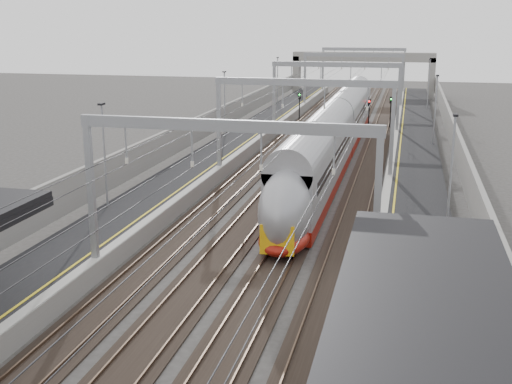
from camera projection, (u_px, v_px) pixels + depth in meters
The scene contains 11 objects.
platform_left at pixel (210, 163), 51.59m from camera, with size 4.00×120.00×1.00m, color black.
platform_right at pixel (414, 173), 48.01m from camera, with size 4.00×120.00×1.00m, color black.
tracks at pixel (308, 174), 49.92m from camera, with size 11.40×140.00×0.20m.
overhead_line at pixel (322, 87), 54.57m from camera, with size 13.00×140.00×6.60m.
overbridge at pixel (363, 63), 100.28m from camera, with size 22.00×2.20×6.90m.
wall_left at pixel (172, 148), 52.02m from camera, with size 0.30×120.00×3.20m, color gray.
wall_right at pixel (460, 161), 47.02m from camera, with size 0.30×120.00×3.20m, color gray.
train at pixel (333, 141), 52.10m from camera, with size 2.69×49.01×4.25m.
signal_green at pixel (299, 102), 75.31m from camera, with size 0.32×0.32×3.48m.
signal_red_near at pixel (369, 109), 68.87m from camera, with size 0.32×0.32×3.48m.
signal_red_far at pixel (391, 106), 71.02m from camera, with size 0.32×0.32×3.48m.
Camera 1 is at (7.28, -3.23, 11.49)m, focal length 45.00 mm.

